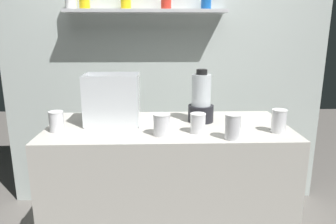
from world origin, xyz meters
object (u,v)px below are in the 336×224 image
object	(u,v)px
blender_pitcher	(201,101)
juice_cup_orange_left	(162,126)
carrot_display_bin	(113,108)
juice_cup_beet_far_right	(279,122)
juice_cup_mango_far_left	(57,122)
juice_cup_carrot_middle	(198,124)
juice_cup_orange_right	(233,128)

from	to	relation	value
blender_pitcher	juice_cup_orange_left	world-z (taller)	blender_pitcher
carrot_display_bin	juice_cup_beet_far_right	world-z (taller)	carrot_display_bin
carrot_display_bin	juice_cup_mango_far_left	size ratio (longest dim) A/B	2.81
blender_pitcher	juice_cup_beet_far_right	world-z (taller)	blender_pitcher
juice_cup_carrot_middle	blender_pitcher	bearing A→B (deg)	78.47
juice_cup_mango_far_left	blender_pitcher	bearing A→B (deg)	12.10
blender_pitcher	juice_cup_carrot_middle	distance (m)	0.24
carrot_display_bin	blender_pitcher	xyz separation A→B (m)	(0.53, 0.03, 0.03)
juice_cup_orange_left	juice_cup_carrot_middle	xyz separation A→B (m)	(0.20, 0.03, -0.00)
juice_cup_orange_right	juice_cup_carrot_middle	bearing A→B (deg)	146.22
juice_cup_orange_left	juice_cup_orange_right	size ratio (longest dim) A/B	0.89
blender_pitcher	juice_cup_orange_left	xyz separation A→B (m)	(-0.24, -0.26, -0.08)
juice_cup_beet_far_right	blender_pitcher	bearing A→B (deg)	149.26
blender_pitcher	juice_cup_mango_far_left	world-z (taller)	blender_pitcher
juice_cup_mango_far_left	juice_cup_beet_far_right	bearing A→B (deg)	-2.78
juice_cup_orange_left	juice_cup_beet_far_right	size ratio (longest dim) A/B	0.90
juice_cup_orange_left	juice_cup_orange_right	world-z (taller)	juice_cup_orange_right
juice_cup_mango_far_left	juice_cup_orange_right	distance (m)	0.95
blender_pitcher	juice_cup_mango_far_left	xyz separation A→B (m)	(-0.82, -0.18, -0.08)
blender_pitcher	juice_cup_orange_right	world-z (taller)	blender_pitcher
juice_cup_carrot_middle	juice_cup_beet_far_right	bearing A→B (deg)	-1.04
juice_cup_orange_left	blender_pitcher	bearing A→B (deg)	47.13
juice_cup_orange_left	juice_cup_beet_far_right	bearing A→B (deg)	2.42
juice_cup_mango_far_left	juice_cup_beet_far_right	xyz separation A→B (m)	(1.21, -0.06, 0.00)
blender_pitcher	juice_cup_carrot_middle	bearing A→B (deg)	-101.53
carrot_display_bin	blender_pitcher	distance (m)	0.53
carrot_display_bin	juice_cup_mango_far_left	bearing A→B (deg)	-153.89
juice_cup_mango_far_left	juice_cup_carrot_middle	world-z (taller)	juice_cup_mango_far_left
juice_cup_orange_left	juice_cup_beet_far_right	world-z (taller)	juice_cup_beet_far_right
carrot_display_bin	juice_cup_mango_far_left	xyz separation A→B (m)	(-0.29, -0.14, -0.04)
carrot_display_bin	juice_cup_orange_left	bearing A→B (deg)	-38.62
carrot_display_bin	juice_cup_orange_left	world-z (taller)	carrot_display_bin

